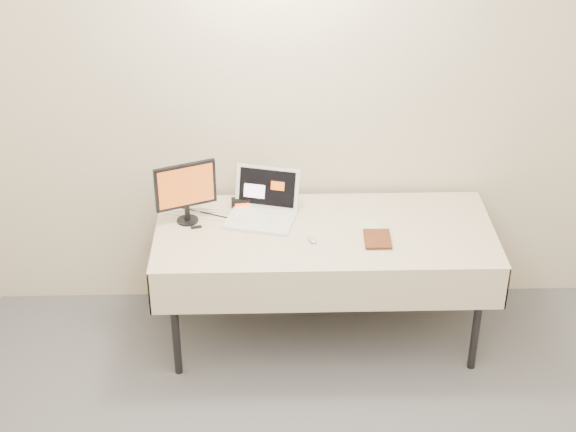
{
  "coord_description": "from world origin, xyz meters",
  "views": [
    {
      "loc": [
        -0.31,
        -2.07,
        3.25
      ],
      "look_at": [
        -0.2,
        1.99,
        0.86
      ],
      "focal_mm": 55.0,
      "sensor_mm": 36.0,
      "label": 1
    }
  ],
  "objects_px": {
    "table": "(325,239)",
    "laptop": "(263,207)",
    "monitor": "(186,188)",
    "book": "(365,225)"
  },
  "relations": [
    {
      "from": "laptop",
      "to": "monitor",
      "type": "relative_size",
      "value": 1.23
    },
    {
      "from": "laptop",
      "to": "book",
      "type": "bearing_deg",
      "value": -12.28
    },
    {
      "from": "monitor",
      "to": "book",
      "type": "distance_m",
      "value": 0.99
    },
    {
      "from": "table",
      "to": "monitor",
      "type": "xyz_separation_m",
      "value": [
        -0.76,
        0.11,
        0.27
      ]
    },
    {
      "from": "table",
      "to": "laptop",
      "type": "distance_m",
      "value": 0.39
    },
    {
      "from": "monitor",
      "to": "laptop",
      "type": "bearing_deg",
      "value": -16.01
    },
    {
      "from": "table",
      "to": "laptop",
      "type": "relative_size",
      "value": 4.26
    },
    {
      "from": "laptop",
      "to": "table",
      "type": "bearing_deg",
      "value": -10.28
    },
    {
      "from": "table",
      "to": "book",
      "type": "relative_size",
      "value": 9.68
    },
    {
      "from": "laptop",
      "to": "monitor",
      "type": "distance_m",
      "value": 0.45
    }
  ]
}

